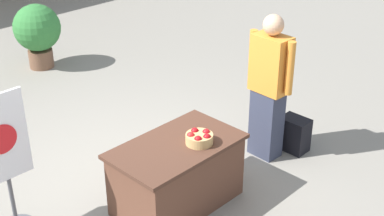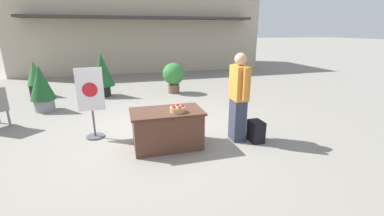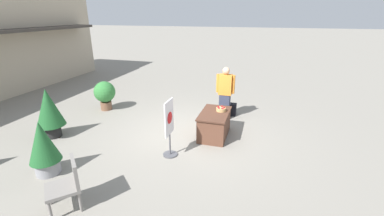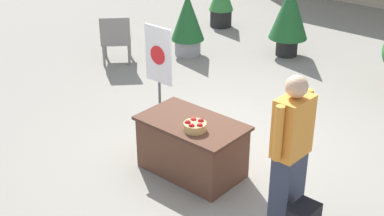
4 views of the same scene
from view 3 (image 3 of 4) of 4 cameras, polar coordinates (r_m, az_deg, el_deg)
name	(u,v)px [view 3 (image 3 of 4)]	position (r m, az deg, el deg)	size (l,w,h in m)	color
ground_plane	(189,133)	(7.61, -0.59, -5.54)	(120.00, 120.00, 0.00)	gray
display_table	(214,124)	(7.32, 5.00, -3.62)	(1.32, 0.78, 0.71)	brown
apple_basket	(221,109)	(7.30, 6.48, -0.24)	(0.27, 0.27, 0.13)	tan
person_visitor	(225,93)	(8.43, 7.37, 3.36)	(0.28, 0.61, 1.72)	#33384C
backpack	(231,109)	(8.93, 8.68, -0.29)	(0.24, 0.34, 0.42)	black
poster_board	(169,127)	(6.17, -5.05, -4.25)	(0.51, 0.36, 1.44)	#4C4C51
patio_chair	(68,182)	(5.22, -25.90, -14.65)	(0.78, 0.78, 0.93)	gray
potted_plant_near_right	(105,93)	(9.73, -18.82, 3.14)	(0.75, 0.75, 1.05)	brown
potted_plant_near_left	(43,146)	(6.36, -30.18, -7.34)	(0.65, 0.65, 1.23)	gray
potted_plant_far_right	(49,110)	(8.10, -29.21, -0.33)	(0.75, 0.75, 1.42)	black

